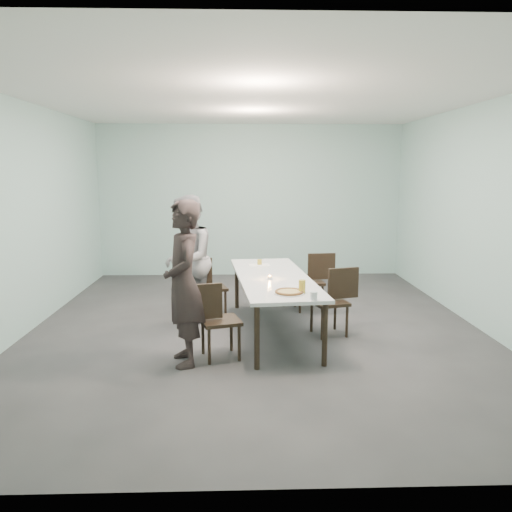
{
  "coord_description": "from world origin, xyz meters",
  "views": [
    {
      "loc": [
        -0.2,
        -6.51,
        2.1
      ],
      "look_at": [
        0.0,
        -0.1,
        1.0
      ],
      "focal_mm": 35.0,
      "sensor_mm": 36.0,
      "label": 1
    }
  ],
  "objects_px": {
    "pizza": "(289,292)",
    "diner_far": "(188,259)",
    "tealight": "(270,278)",
    "chair_far_right": "(314,277)",
    "chair_near_right": "(335,296)",
    "chair_far_left": "(205,283)",
    "amber_tumbler": "(260,262)",
    "beer_glass": "(302,287)",
    "water_tumbler": "(314,296)",
    "chair_near_left": "(213,315)",
    "side_plate": "(292,287)",
    "diner_near": "(184,283)",
    "table": "(273,280)"
  },
  "relations": [
    {
      "from": "pizza",
      "to": "diner_far",
      "type": "bearing_deg",
      "value": 131.22
    },
    {
      "from": "tealight",
      "to": "chair_far_right",
      "type": "bearing_deg",
      "value": 58.87
    },
    {
      "from": "chair_near_right",
      "to": "pizza",
      "type": "distance_m",
      "value": 1.1
    },
    {
      "from": "chair_far_left",
      "to": "diner_far",
      "type": "bearing_deg",
      "value": -158.84
    },
    {
      "from": "chair_near_right",
      "to": "amber_tumbler",
      "type": "relative_size",
      "value": 10.88
    },
    {
      "from": "beer_glass",
      "to": "water_tumbler",
      "type": "height_order",
      "value": "beer_glass"
    },
    {
      "from": "chair_near_right",
      "to": "diner_far",
      "type": "xyz_separation_m",
      "value": [
        -1.95,
        0.63,
        0.39
      ]
    },
    {
      "from": "chair_near_left",
      "to": "amber_tumbler",
      "type": "bearing_deg",
      "value": 55.23
    },
    {
      "from": "pizza",
      "to": "chair_far_right",
      "type": "bearing_deg",
      "value": 73.76
    },
    {
      "from": "water_tumbler",
      "to": "chair_far_right",
      "type": "bearing_deg",
      "value": 81.32
    },
    {
      "from": "side_plate",
      "to": "diner_near",
      "type": "bearing_deg",
      "value": -160.08
    },
    {
      "from": "chair_near_left",
      "to": "beer_glass",
      "type": "xyz_separation_m",
      "value": [
        0.99,
        -0.0,
        0.32
      ]
    },
    {
      "from": "diner_near",
      "to": "beer_glass",
      "type": "xyz_separation_m",
      "value": [
        1.3,
        0.13,
        -0.08
      ]
    },
    {
      "from": "chair_near_left",
      "to": "amber_tumbler",
      "type": "height_order",
      "value": "chair_near_left"
    },
    {
      "from": "chair_near_left",
      "to": "chair_near_right",
      "type": "bearing_deg",
      "value": 11.93
    },
    {
      "from": "chair_near_right",
      "to": "diner_near",
      "type": "height_order",
      "value": "diner_near"
    },
    {
      "from": "diner_near",
      "to": "tealight",
      "type": "relative_size",
      "value": 32.2
    },
    {
      "from": "chair_near_left",
      "to": "chair_far_left",
      "type": "relative_size",
      "value": 1.0
    },
    {
      "from": "pizza",
      "to": "table",
      "type": "bearing_deg",
      "value": 96.97
    },
    {
      "from": "beer_glass",
      "to": "tealight",
      "type": "xyz_separation_m",
      "value": [
        -0.32,
        0.73,
        -0.05
      ]
    },
    {
      "from": "tealight",
      "to": "water_tumbler",
      "type": "bearing_deg",
      "value": -68.46
    },
    {
      "from": "diner_near",
      "to": "pizza",
      "type": "xyz_separation_m",
      "value": [
        1.15,
        0.12,
        -0.13
      ]
    },
    {
      "from": "diner_near",
      "to": "tealight",
      "type": "distance_m",
      "value": 1.31
    },
    {
      "from": "table",
      "to": "chair_far_right",
      "type": "distance_m",
      "value": 1.28
    },
    {
      "from": "diner_near",
      "to": "water_tumbler",
      "type": "bearing_deg",
      "value": 68.34
    },
    {
      "from": "chair_far_left",
      "to": "chair_far_right",
      "type": "distance_m",
      "value": 1.67
    },
    {
      "from": "chair_far_left",
      "to": "chair_near_right",
      "type": "height_order",
      "value": "same"
    },
    {
      "from": "chair_near_right",
      "to": "diner_near",
      "type": "bearing_deg",
      "value": 12.01
    },
    {
      "from": "water_tumbler",
      "to": "chair_near_left",
      "type": "bearing_deg",
      "value": 164.55
    },
    {
      "from": "chair_near_right",
      "to": "tealight",
      "type": "distance_m",
      "value": 0.9
    },
    {
      "from": "chair_far_left",
      "to": "chair_far_right",
      "type": "height_order",
      "value": "same"
    },
    {
      "from": "chair_near_left",
      "to": "diner_far",
      "type": "distance_m",
      "value": 1.54
    },
    {
      "from": "chair_near_right",
      "to": "chair_far_right",
      "type": "bearing_deg",
      "value": -100.25
    },
    {
      "from": "table",
      "to": "chair_near_right",
      "type": "relative_size",
      "value": 3.07
    },
    {
      "from": "chair_far_left",
      "to": "chair_far_right",
      "type": "xyz_separation_m",
      "value": [
        1.63,
        0.36,
        0.0
      ]
    },
    {
      "from": "diner_far",
      "to": "beer_glass",
      "type": "relative_size",
      "value": 11.84
    },
    {
      "from": "pizza",
      "to": "side_plate",
      "type": "xyz_separation_m",
      "value": [
        0.06,
        0.33,
        -0.01
      ]
    },
    {
      "from": "beer_glass",
      "to": "diner_near",
      "type": "bearing_deg",
      "value": -174.18
    },
    {
      "from": "diner_near",
      "to": "side_plate",
      "type": "bearing_deg",
      "value": 94.99
    },
    {
      "from": "table",
      "to": "diner_near",
      "type": "xyz_separation_m",
      "value": [
        -1.04,
        -1.05,
        0.21
      ]
    },
    {
      "from": "chair_near_right",
      "to": "diner_far",
      "type": "distance_m",
      "value": 2.09
    },
    {
      "from": "chair_far_right",
      "to": "diner_far",
      "type": "height_order",
      "value": "diner_far"
    },
    {
      "from": "chair_far_left",
      "to": "amber_tumbler",
      "type": "relative_size",
      "value": 10.88
    },
    {
      "from": "chair_near_left",
      "to": "chair_far_left",
      "type": "xyz_separation_m",
      "value": [
        -0.2,
        1.61,
        0.0
      ]
    },
    {
      "from": "chair_near_left",
      "to": "beer_glass",
      "type": "relative_size",
      "value": 5.8
    },
    {
      "from": "side_plate",
      "to": "water_tumbler",
      "type": "distance_m",
      "value": 0.63
    },
    {
      "from": "chair_near_left",
      "to": "diner_near",
      "type": "bearing_deg",
      "value": -172.31
    },
    {
      "from": "chair_near_right",
      "to": "tealight",
      "type": "bearing_deg",
      "value": -9.91
    },
    {
      "from": "amber_tumbler",
      "to": "water_tumbler",
      "type": "bearing_deg",
      "value": -76.17
    },
    {
      "from": "pizza",
      "to": "side_plate",
      "type": "relative_size",
      "value": 1.89
    }
  ]
}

